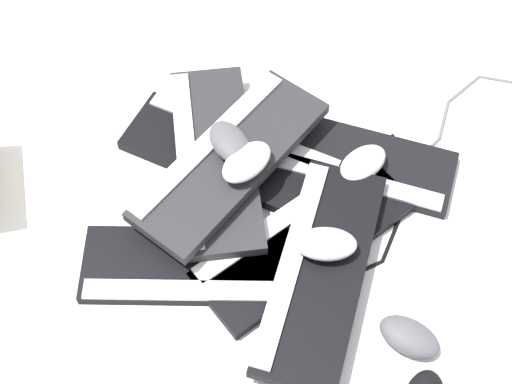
{
  "coord_description": "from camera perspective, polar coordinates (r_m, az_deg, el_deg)",
  "views": [
    {
      "loc": [
        -0.61,
        0.52,
        1.19
      ],
      "look_at": [
        -0.07,
        0.03,
        0.04
      ],
      "focal_mm": 50.0,
      "sensor_mm": 36.0,
      "label": 1
    }
  ],
  "objects": [
    {
      "name": "keyboard_1",
      "position": [
        1.32,
        -4.32,
        -6.02
      ],
      "size": [
        0.41,
        0.42,
        0.03
      ],
      "color": "black",
      "rests_on": "ground"
    },
    {
      "name": "mouse_1",
      "position": [
        1.32,
        -0.76,
        2.41
      ],
      "size": [
        0.07,
        0.11,
        0.04
      ],
      "primitive_type": "ellipsoid",
      "rotation": [
        0.0,
        0.0,
        4.78
      ],
      "color": "silver",
      "rests_on": "keyboard_6"
    },
    {
      "name": "ground_plane",
      "position": [
        1.44,
        -1.02,
        1.6
      ],
      "size": [
        3.2,
        3.2,
        0.0
      ],
      "primitive_type": "plane",
      "color": "white"
    },
    {
      "name": "keyboard_5",
      "position": [
        1.28,
        5.14,
        -6.22
      ],
      "size": [
        0.36,
        0.45,
        0.03
      ],
      "color": "black",
      "rests_on": "keyboard_2"
    },
    {
      "name": "cable_0",
      "position": [
        1.4,
        4.89,
        -0.37
      ],
      "size": [
        0.48,
        0.38,
        0.01
      ],
      "color": "black",
      "rests_on": "ground"
    },
    {
      "name": "keyboard_6",
      "position": [
        1.37,
        -2.06,
        2.61
      ],
      "size": [
        0.22,
        0.46,
        0.03
      ],
      "color": "#232326",
      "rests_on": "keyboard_4"
    },
    {
      "name": "keyboard_3",
      "position": [
        1.45,
        7.0,
        2.71
      ],
      "size": [
        0.46,
        0.35,
        0.03
      ],
      "color": "black",
      "rests_on": "ground"
    },
    {
      "name": "keyboard_0",
      "position": [
        1.44,
        -1.98,
        2.98
      ],
      "size": [
        0.46,
        0.3,
        0.03
      ],
      "color": "black",
      "rests_on": "ground"
    },
    {
      "name": "keyboard_4",
      "position": [
        1.41,
        -3.4,
        2.81
      ],
      "size": [
        0.45,
        0.38,
        0.03
      ],
      "color": "#232326",
      "rests_on": "keyboard_0"
    },
    {
      "name": "cable_1",
      "position": [
        1.53,
        11.92,
        4.87
      ],
      "size": [
        0.29,
        0.48,
        0.01
      ],
      "color": "#59595B",
      "rests_on": "ground"
    },
    {
      "name": "mouse_3",
      "position": [
        1.28,
        12.17,
        -11.26
      ],
      "size": [
        0.12,
        0.1,
        0.04
      ],
      "primitive_type": "ellipsoid",
      "rotation": [
        0.0,
        0.0,
        0.3
      ],
      "color": "#4C4C51",
      "rests_on": "ground"
    },
    {
      "name": "keyboard_2",
      "position": [
        1.35,
        3.89,
        -3.75
      ],
      "size": [
        0.19,
        0.45,
        0.03
      ],
      "color": "black",
      "rests_on": "ground"
    },
    {
      "name": "mouse_4",
      "position": [
        1.27,
        5.62,
        -4.16
      ],
      "size": [
        0.12,
        0.13,
        0.04
      ],
      "primitive_type": "ellipsoid",
      "rotation": [
        0.0,
        0.0,
        3.95
      ],
      "color": "#B7B7BC",
      "rests_on": "keyboard_5"
    },
    {
      "name": "mouse_5",
      "position": [
        1.34,
        -2.07,
        3.95
      ],
      "size": [
        0.12,
        0.09,
        0.04
      ],
      "primitive_type": "ellipsoid",
      "rotation": [
        0.0,
        0.0,
        2.95
      ],
      "color": "#4C4C51",
      "rests_on": "keyboard_6"
    },
    {
      "name": "mouse_0",
      "position": [
        1.4,
        8.53,
        2.26
      ],
      "size": [
        0.07,
        0.11,
        0.04
      ],
      "primitive_type": "ellipsoid",
      "rotation": [
        0.0,
        0.0,
        1.54
      ],
      "color": "#B7B7BC",
      "rests_on": "keyboard_3"
    }
  ]
}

